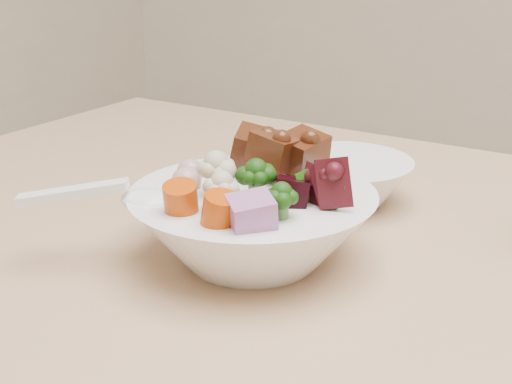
% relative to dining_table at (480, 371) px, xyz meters
% --- Properties ---
extents(dining_table, '(1.69, 1.11, 0.74)m').
position_rel_dining_table_xyz_m(dining_table, '(0.00, 0.00, 0.00)').
color(dining_table, tan).
rests_on(dining_table, ground).
extents(food_bowl, '(0.24, 0.24, 0.13)m').
position_rel_dining_table_xyz_m(food_bowl, '(-0.22, -0.01, 0.12)').
color(food_bowl, white).
rests_on(food_bowl, dining_table).
extents(soup_spoon, '(0.15, 0.09, 0.03)m').
position_rel_dining_table_xyz_m(soup_spoon, '(-0.32, -0.07, 0.14)').
color(soup_spoon, white).
rests_on(soup_spoon, food_bowl).
extents(side_bowl, '(0.16, 0.16, 0.05)m').
position_rel_dining_table_xyz_m(side_bowl, '(-0.18, 0.17, 0.10)').
color(side_bowl, white).
rests_on(side_bowl, dining_table).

